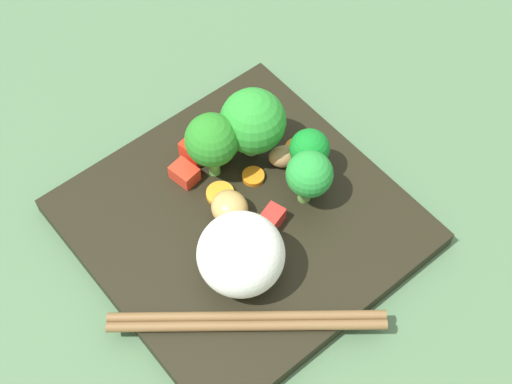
# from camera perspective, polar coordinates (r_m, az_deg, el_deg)

# --- Properties ---
(ground_plane) EXTENTS (1.10, 1.10, 0.02)m
(ground_plane) POSITION_cam_1_polar(r_m,az_deg,el_deg) (0.68, -1.10, -3.13)
(ground_plane) COLOR #486B46
(square_plate) EXTENTS (0.27, 0.27, 0.02)m
(square_plate) POSITION_cam_1_polar(r_m,az_deg,el_deg) (0.66, -1.12, -2.34)
(square_plate) COLOR black
(square_plate) RESTS_ON ground_plane
(rice_mound) EXTENTS (0.09, 0.09, 0.07)m
(rice_mound) POSITION_cam_1_polar(r_m,az_deg,el_deg) (0.60, -1.18, -4.84)
(rice_mound) COLOR white
(rice_mound) RESTS_ON square_plate
(broccoli_floret_0) EXTENTS (0.05, 0.05, 0.07)m
(broccoli_floret_0) POSITION_cam_1_polar(r_m,az_deg,el_deg) (0.65, -3.43, 4.00)
(broccoli_floret_0) COLOR #54A03B
(broccoli_floret_0) RESTS_ON square_plate
(broccoli_floret_1) EXTENTS (0.06, 0.06, 0.07)m
(broccoli_floret_1) POSITION_cam_1_polar(r_m,az_deg,el_deg) (0.66, -0.25, 5.47)
(broccoli_floret_1) COLOR #83BE59
(broccoli_floret_1) RESTS_ON square_plate
(broccoli_floret_2) EXTENTS (0.04, 0.04, 0.06)m
(broccoli_floret_2) POSITION_cam_1_polar(r_m,az_deg,el_deg) (0.64, 4.15, 1.33)
(broccoli_floret_2) COLOR #60933F
(broccoli_floret_2) RESTS_ON square_plate
(broccoli_floret_3) EXTENTS (0.04, 0.04, 0.05)m
(broccoli_floret_3) POSITION_cam_1_polar(r_m,az_deg,el_deg) (0.65, 4.11, 3.34)
(broccoli_floret_3) COLOR #54A04B
(broccoli_floret_3) RESTS_ON square_plate
(carrot_slice_0) EXTENTS (0.03, 0.03, 0.00)m
(carrot_slice_0) POSITION_cam_1_polar(r_m,az_deg,el_deg) (0.67, -2.54, 0.02)
(carrot_slice_0) COLOR orange
(carrot_slice_0) RESTS_ON square_plate
(carrot_slice_1) EXTENTS (0.02, 0.02, 0.00)m
(carrot_slice_1) POSITION_cam_1_polar(r_m,az_deg,el_deg) (0.67, -0.21, 1.22)
(carrot_slice_1) COLOR orange
(carrot_slice_1) RESTS_ON square_plate
(carrot_slice_2) EXTENTS (0.03, 0.03, 0.00)m
(carrot_slice_2) POSITION_cam_1_polar(r_m,az_deg,el_deg) (0.69, 3.25, 3.35)
(carrot_slice_2) COLOR orange
(carrot_slice_2) RESTS_ON square_plate
(pepper_chunk_0) EXTENTS (0.03, 0.02, 0.02)m
(pepper_chunk_0) POSITION_cam_1_polar(r_m,az_deg,el_deg) (0.67, -5.55, 1.44)
(pepper_chunk_0) COLOR red
(pepper_chunk_0) RESTS_ON square_plate
(pepper_chunk_1) EXTENTS (0.02, 0.02, 0.02)m
(pepper_chunk_1) POSITION_cam_1_polar(r_m,az_deg,el_deg) (0.64, 1.27, -1.99)
(pepper_chunk_1) COLOR red
(pepper_chunk_1) RESTS_ON square_plate
(pepper_chunk_2) EXTENTS (0.02, 0.02, 0.02)m
(pepper_chunk_2) POSITION_cam_1_polar(r_m,az_deg,el_deg) (0.68, -4.88, 3.13)
(pepper_chunk_2) COLOR red
(pepper_chunk_2) RESTS_ON square_plate
(chicken_piece_0) EXTENTS (0.05, 0.04, 0.03)m
(chicken_piece_0) POSITION_cam_1_polar(r_m,az_deg,el_deg) (0.68, -2.97, 3.82)
(chicken_piece_0) COLOR tan
(chicken_piece_0) RESTS_ON square_plate
(chicken_piece_1) EXTENTS (0.04, 0.04, 0.03)m
(chicken_piece_1) POSITION_cam_1_polar(r_m,az_deg,el_deg) (0.64, -2.05, -1.22)
(chicken_piece_1) COLOR tan
(chicken_piece_1) RESTS_ON square_plate
(chicken_piece_2) EXTENTS (0.03, 0.03, 0.02)m
(chicken_piece_2) POSITION_cam_1_polar(r_m,az_deg,el_deg) (0.68, 2.14, 2.77)
(chicken_piece_2) COLOR tan
(chicken_piece_2) RESTS_ON square_plate
(chopstick_pair) EXTENTS (0.15, 0.19, 0.01)m
(chopstick_pair) POSITION_cam_1_polar(r_m,az_deg,el_deg) (0.60, -0.71, -9.94)
(chopstick_pair) COLOR brown
(chopstick_pair) RESTS_ON square_plate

